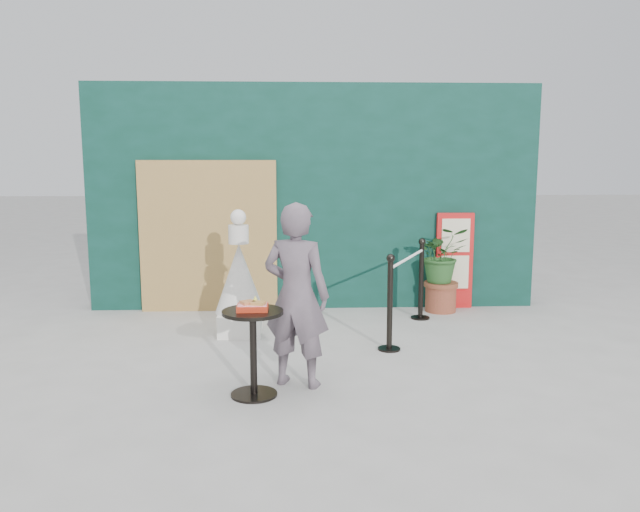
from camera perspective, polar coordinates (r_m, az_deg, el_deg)
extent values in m
plane|color=#ADAAA5|center=(5.66, 0.54, -11.94)|extent=(60.00, 60.00, 0.00)
cube|color=#0A3025|center=(8.46, -0.58, 5.38)|extent=(6.00, 0.30, 3.00)
cube|color=tan|center=(8.36, -10.16, 1.76)|extent=(1.80, 0.08, 2.00)
imported|color=#665763|center=(5.51, -2.17, -3.61)|extent=(0.70, 0.58, 1.65)
cube|color=red|center=(8.64, 12.17, -0.42)|extent=(0.50, 0.06, 1.30)
cube|color=beige|center=(8.56, 12.31, 1.85)|extent=(0.38, 0.02, 0.45)
cube|color=beige|center=(8.63, 12.20, -1.44)|extent=(0.38, 0.02, 0.45)
cube|color=red|center=(8.70, 12.12, -3.71)|extent=(0.38, 0.02, 0.18)
cube|color=silver|center=(7.32, -7.30, -6.10)|extent=(0.49, 0.49, 0.27)
cone|color=silver|center=(7.20, -7.38, -2.01)|extent=(0.57, 0.57, 0.80)
cylinder|color=silver|center=(7.13, -7.46, 1.98)|extent=(0.23, 0.23, 0.21)
sphere|color=white|center=(7.11, -7.49, 3.54)|extent=(0.18, 0.18, 0.18)
cylinder|color=black|center=(5.52, -6.05, -12.45)|extent=(0.40, 0.40, 0.02)
cylinder|color=black|center=(5.40, -6.11, -8.99)|extent=(0.06, 0.06, 0.72)
cylinder|color=black|center=(5.30, -6.17, -5.13)|extent=(0.52, 0.52, 0.03)
cube|color=red|center=(5.29, -6.18, -4.71)|extent=(0.26, 0.19, 0.05)
cube|color=#F92137|center=(5.28, -6.19, -4.42)|extent=(0.24, 0.17, 0.00)
cube|color=#D98D4F|center=(5.29, -6.62, -4.23)|extent=(0.15, 0.14, 0.02)
cube|color=#DEA151|center=(5.26, -5.66, -4.30)|extent=(0.13, 0.13, 0.02)
cone|color=#FEFF43|center=(5.32, -5.94, -3.95)|extent=(0.06, 0.06, 0.06)
cylinder|color=brown|center=(8.48, 10.97, -3.86)|extent=(0.41, 0.41, 0.34)
cylinder|color=brown|center=(8.44, 11.01, -2.56)|extent=(0.45, 0.45, 0.06)
imported|color=#265223|center=(8.37, 11.09, 0.13)|extent=(0.67, 0.58, 0.74)
cylinder|color=black|center=(6.76, 6.33, -8.43)|extent=(0.24, 0.24, 0.02)
cylinder|color=black|center=(6.63, 6.40, -4.55)|extent=(0.06, 0.06, 0.96)
sphere|color=black|center=(6.53, 6.48, -0.20)|extent=(0.09, 0.09, 0.09)
cylinder|color=black|center=(8.09, 9.14, -5.59)|extent=(0.24, 0.24, 0.02)
cylinder|color=black|center=(7.99, 9.23, -2.32)|extent=(0.06, 0.06, 0.96)
sphere|color=black|center=(7.91, 9.32, 1.31)|extent=(0.09, 0.09, 0.09)
cylinder|color=white|center=(7.24, 8.01, -0.23)|extent=(0.63, 1.31, 0.03)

